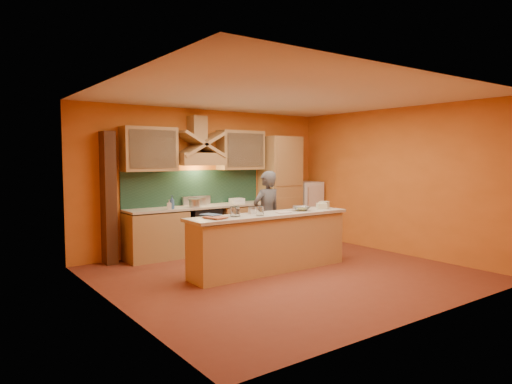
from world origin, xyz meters
TOP-DOWN VIEW (x-y plane):
  - floor at (0.00, 0.00)m, footprint 5.50×5.00m
  - ceiling at (0.00, 0.00)m, footprint 5.50×5.00m
  - wall_back at (0.00, 2.50)m, footprint 5.50×0.02m
  - wall_front at (0.00, -2.50)m, footprint 5.50×0.02m
  - wall_left at (-2.75, 0.00)m, footprint 0.02×5.00m
  - wall_right at (2.75, 0.00)m, footprint 0.02×5.00m
  - base_cabinet_left at (-1.25, 2.20)m, footprint 1.10×0.60m
  - base_cabinet_right at (0.65, 2.20)m, footprint 1.10×0.60m
  - counter_top at (-0.30, 2.20)m, footprint 3.00×0.62m
  - stove at (-0.30, 2.20)m, footprint 0.60×0.58m
  - backsplash at (-0.30, 2.48)m, footprint 3.00×0.03m
  - range_hood at (-0.30, 2.25)m, footprint 0.92×0.50m
  - hood_chimney at (-0.30, 2.35)m, footprint 0.30×0.30m
  - upper_cabinet_left at (-1.30, 2.33)m, footprint 1.00×0.35m
  - upper_cabinet_right at (0.70, 2.33)m, footprint 1.00×0.35m
  - pantry_column at (1.65, 2.20)m, footprint 0.80×0.60m
  - fridge at (2.40, 2.20)m, footprint 0.58×0.60m
  - trim_column_left at (-2.05, 2.35)m, footprint 0.20×0.30m
  - island_body at (-0.10, 0.30)m, footprint 2.80×0.55m
  - island_top at (-0.10, 0.30)m, footprint 2.90×0.62m
  - person at (0.35, 0.97)m, footprint 0.61×0.42m
  - pot_large at (-0.52, 2.08)m, footprint 0.26×0.26m
  - pot_small at (-0.24, 2.30)m, footprint 0.19×0.19m
  - soap_bottle_a at (-1.08, 2.00)m, footprint 0.10×0.10m
  - soap_bottle_b at (-1.02, 2.00)m, footprint 0.11×0.11m
  - bowl_back at (0.53, 2.26)m, footprint 0.26×0.26m
  - dish_rack at (0.56, 2.26)m, footprint 0.27×0.22m
  - book_lower at (-1.26, 0.25)m, footprint 0.30×0.36m
  - book_upper at (-1.21, 0.45)m, footprint 0.28×0.33m
  - jar_large at (-0.77, 0.31)m, footprint 0.20×0.20m
  - jar_small at (-0.39, 0.18)m, footprint 0.15×0.15m
  - kitchen_scale at (-0.37, 0.41)m, footprint 0.12×0.12m
  - mixing_bowl at (0.57, 0.29)m, footprint 0.39×0.39m
  - cloth at (0.13, 0.23)m, footprint 0.27×0.23m
  - grocery_bag_a at (1.13, 0.32)m, footprint 0.24×0.22m
  - grocery_bag_b at (1.03, 0.28)m, footprint 0.20×0.18m

SIDE VIEW (x-z plane):
  - floor at x=0.00m, z-range -0.01..0.01m
  - base_cabinet_left at x=-1.25m, z-range 0.00..0.86m
  - base_cabinet_right at x=0.65m, z-range 0.00..0.86m
  - island_body at x=-0.10m, z-range 0.00..0.88m
  - stove at x=-0.30m, z-range 0.00..0.90m
  - fridge at x=2.40m, z-range 0.00..1.30m
  - person at x=0.35m, z-range 0.00..1.61m
  - counter_top at x=-0.30m, z-range 0.88..0.92m
  - island_top at x=-0.10m, z-range 0.90..0.95m
  - cloth at x=0.13m, z-range 0.94..0.96m
  - bowl_back at x=0.53m, z-range 0.92..1.00m
  - book_lower at x=-1.26m, z-range 0.94..0.98m
  - dish_rack at x=0.56m, z-range 0.92..1.02m
  - pot_small at x=-0.24m, z-range 0.90..1.05m
  - pot_large at x=-0.52m, z-range 0.90..1.05m
  - book_upper at x=-1.21m, z-range 0.97..0.99m
  - mixing_bowl at x=0.57m, z-range 0.95..1.02m
  - kitchen_scale at x=-0.37m, z-range 0.95..1.03m
  - grocery_bag_b at x=1.03m, z-range 0.94..1.05m
  - soap_bottle_a at x=-1.08m, z-range 0.92..1.09m
  - grocery_bag_a at x=1.13m, z-range 0.95..1.07m
  - jar_small at x=-0.39m, z-range 0.95..1.09m
  - jar_large at x=-0.77m, z-range 0.94..1.10m
  - soap_bottle_b at x=-1.02m, z-range 0.92..1.17m
  - pantry_column at x=1.65m, z-range 0.00..2.30m
  - trim_column_left at x=-2.05m, z-range 0.00..2.30m
  - backsplash at x=-0.30m, z-range 0.90..1.60m
  - wall_back at x=0.00m, z-range 0.00..2.80m
  - wall_front at x=0.00m, z-range 0.00..2.80m
  - wall_left at x=-2.75m, z-range 0.00..2.80m
  - wall_right at x=2.75m, z-range 0.00..2.80m
  - range_hood at x=-0.30m, z-range 1.70..1.94m
  - upper_cabinet_left at x=-1.30m, z-range 1.60..2.40m
  - upper_cabinet_right at x=0.70m, z-range 1.60..2.40m
  - hood_chimney at x=-0.30m, z-range 2.15..2.65m
  - ceiling at x=0.00m, z-range 2.79..2.80m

